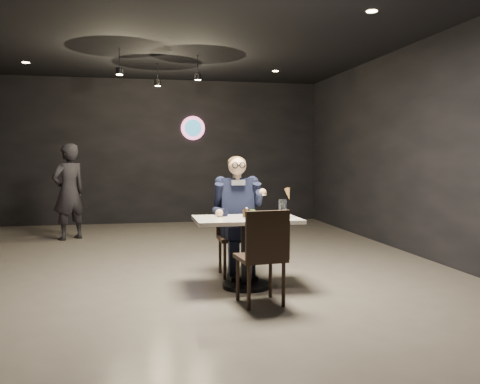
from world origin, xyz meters
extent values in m
plane|color=#6F685D|center=(0.00, 0.00, 0.00)|extent=(9.00, 9.00, 0.00)
cube|color=black|center=(0.00, 2.00, 2.88)|extent=(1.40, 1.20, 0.36)
cube|color=white|center=(0.77, -1.07, 0.38)|extent=(1.10, 0.70, 0.75)
cube|color=black|center=(0.77, -0.52, 0.46)|extent=(0.42, 0.46, 0.92)
cube|color=black|center=(0.77, -1.69, 0.46)|extent=(0.47, 0.50, 0.92)
cube|color=black|center=(0.77, -0.52, 0.72)|extent=(0.60, 0.80, 1.44)
cylinder|color=white|center=(0.82, -1.14, 0.76)|extent=(0.19, 0.19, 0.01)
cube|color=black|center=(0.79, -1.13, 0.80)|extent=(0.13, 0.12, 0.08)
ellipsoid|color=#2C8932|center=(0.82, -1.18, 0.84)|extent=(0.06, 0.04, 0.01)
cylinder|color=silver|center=(1.16, -1.12, 0.85)|extent=(0.08, 0.08, 0.19)
cone|color=tan|center=(1.23, -1.10, 1.00)|extent=(0.08, 0.08, 0.13)
imported|color=black|center=(-1.50, 2.59, 0.81)|extent=(0.70, 0.67, 1.62)
camera|label=1|loc=(-0.35, -6.31, 1.40)|focal=38.00mm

